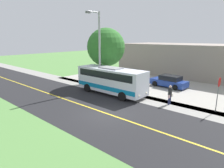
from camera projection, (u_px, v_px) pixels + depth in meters
ground_plane at (106, 113)px, 15.43m from camera, size 120.00×120.00×0.00m
road_surface at (106, 113)px, 15.43m from camera, size 8.00×100.00×0.01m
sidewalk at (141, 98)px, 19.24m from camera, size 2.40×100.00×0.01m
parking_lot_surface at (196, 89)px, 22.59m from camera, size 14.00×36.00×0.01m
road_centre_line at (106, 113)px, 15.43m from camera, size 0.16×100.00×0.00m
shuttle_bus_front at (111, 79)px, 20.48m from camera, size 2.58×8.11×2.87m
pedestrian_with_bags at (170, 94)px, 17.29m from camera, size 0.72×0.34×1.77m
stop_sign at (219, 89)px, 15.23m from camera, size 0.76×0.07×2.88m
street_light_pole at (99, 48)px, 21.43m from camera, size 1.97×0.24×8.66m
parked_car_near at (169, 81)px, 23.54m from camera, size 2.29×4.53×1.45m
tree_curbside at (106, 47)px, 24.08m from camera, size 4.75×4.75×7.11m
commercial_building at (192, 60)px, 31.11m from camera, size 10.00×22.16×4.90m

